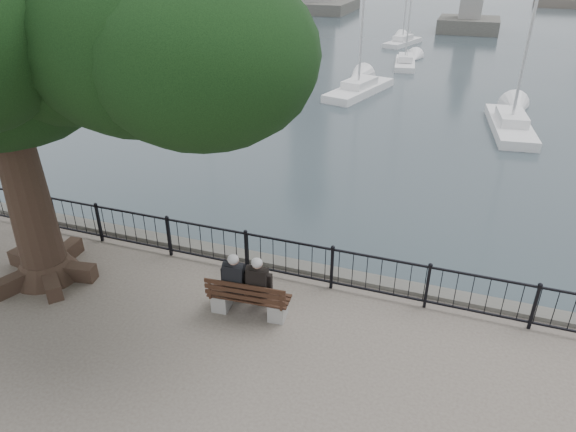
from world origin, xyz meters
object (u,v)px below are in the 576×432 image
at_px(person_left, 237,283).
at_px(person_right, 260,287).
at_px(bench, 249,302).
at_px(lion_monument, 471,9).
at_px(tree, 20,16).

bearing_deg(person_left, person_right, 4.41).
relative_size(bench, lion_monument, 0.20).
bearing_deg(lion_monument, person_left, -93.06).
height_order(person_right, lion_monument, lion_monument).
bearing_deg(tree, person_left, 3.57).
xyz_separation_m(bench, lion_monument, (2.33, 48.86, 0.81)).
xyz_separation_m(tree, lion_monument, (6.38, 49.02, -4.43)).
distance_m(bench, person_left, 0.44).
xyz_separation_m(person_left, lion_monument, (2.61, 48.78, 0.47)).
distance_m(bench, lion_monument, 48.92).
bearing_deg(bench, tree, -177.73).
distance_m(bench, tree, 6.62).
height_order(bench, person_left, person_left).
xyz_separation_m(bench, person_right, (0.20, 0.11, 0.33)).
bearing_deg(lion_monument, tree, -97.42).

